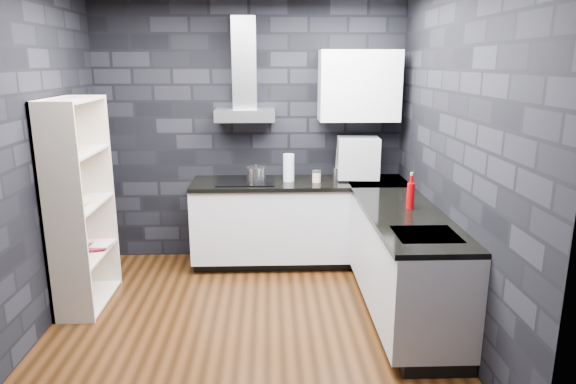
{
  "coord_description": "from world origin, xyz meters",
  "views": [
    {
      "loc": [
        0.2,
        -3.81,
        2.08
      ],
      "look_at": [
        0.35,
        0.45,
        1.0
      ],
      "focal_mm": 32.0,
      "sensor_mm": 36.0,
      "label": 1
    }
  ],
  "objects": [
    {
      "name": "fruit_bowl",
      "position": [
        -1.42,
        0.41,
        0.94
      ],
      "size": [
        0.21,
        0.21,
        0.05
      ],
      "primitive_type": "imported",
      "rotation": [
        0.0,
        0.0,
        0.05
      ],
      "color": "white",
      "rests_on": "bookshelf"
    },
    {
      "name": "utensil_crock",
      "position": [
        0.89,
        1.36,
        0.96
      ],
      "size": [
        0.1,
        0.1,
        0.12
      ],
      "primitive_type": "cylinder",
      "rotation": [
        0.0,
        0.0,
        0.1
      ],
      "color": "silver",
      "rests_on": "counter_back_top"
    },
    {
      "name": "wall_left",
      "position": [
        -1.62,
        0.0,
        1.35
      ],
      "size": [
        0.05,
        3.2,
        2.7
      ],
      "primitive_type": "cube",
      "color": "black",
      "rests_on": "ground"
    },
    {
      "name": "counter_right_cab",
      "position": [
        1.3,
        0.1,
        0.48
      ],
      "size": [
        0.6,
        1.8,
        0.76
      ],
      "primitive_type": "cube",
      "color": "silver",
      "rests_on": "ground"
    },
    {
      "name": "wall_front",
      "position": [
        0.0,
        -1.62,
        1.35
      ],
      "size": [
        3.2,
        0.05,
        2.7
      ],
      "primitive_type": "cube",
      "color": "black",
      "rests_on": "ground"
    },
    {
      "name": "wall_back",
      "position": [
        0.0,
        1.62,
        1.35
      ],
      "size": [
        3.2,
        0.05,
        2.7
      ],
      "primitive_type": "cube",
      "color": "black",
      "rests_on": "ground"
    },
    {
      "name": "counter_right_top",
      "position": [
        1.29,
        0.1,
        0.88
      ],
      "size": [
        0.62,
        1.8,
        0.04
      ],
      "primitive_type": "cube",
      "color": "black",
      "rests_on": "counter_right_cab"
    },
    {
      "name": "book_second",
      "position": [
        -1.4,
        0.62,
        0.59
      ],
      "size": [
        0.17,
        0.03,
        0.23
      ],
      "primitive_type": "imported",
      "rotation": [
        0.0,
        0.0,
        -0.05
      ],
      "color": "#B2B2B2",
      "rests_on": "bookshelf"
    },
    {
      "name": "sink_rim",
      "position": [
        1.3,
        -0.4,
        0.89
      ],
      "size": [
        0.44,
        0.4,
        0.01
      ],
      "primitive_type": "cube",
      "color": "#B2B3B7",
      "rests_on": "counter_right_top"
    },
    {
      "name": "bookshelf",
      "position": [
        -1.42,
        0.46,
        0.9
      ],
      "size": [
        0.55,
        0.86,
        1.8
      ],
      "primitive_type": "cube",
      "rotation": [
        0.0,
        0.0,
        0.29
      ],
      "color": "beige",
      "rests_on": "ground"
    },
    {
      "name": "book_red",
      "position": [
        -1.44,
        0.56,
        0.57
      ],
      "size": [
        0.16,
        0.06,
        0.21
      ],
      "primitive_type": "imported",
      "rotation": [
        0.0,
        0.0,
        0.23
      ],
      "color": "maroon",
      "rests_on": "bookshelf"
    },
    {
      "name": "cooktop",
      "position": [
        -0.05,
        1.3,
        0.91
      ],
      "size": [
        0.58,
        0.5,
        0.01
      ],
      "primitive_type": "cube",
      "color": "black",
      "rests_on": "counter_back_top"
    },
    {
      "name": "counter_back_top",
      "position": [
        0.5,
        1.29,
        0.88
      ],
      "size": [
        2.2,
        0.62,
        0.04
      ],
      "primitive_type": "cube",
      "color": "black",
      "rests_on": "counter_back_cab"
    },
    {
      "name": "upper_cabinet",
      "position": [
        1.1,
        1.43,
        1.85
      ],
      "size": [
        0.8,
        0.35,
        0.7
      ],
      "primitive_type": "cube",
      "color": "white",
      "rests_on": "wall_back"
    },
    {
      "name": "counter_corner_top",
      "position": [
        1.3,
        1.3,
        0.88
      ],
      "size": [
        0.62,
        0.62,
        0.04
      ],
      "primitive_type": "cube",
      "color": "black",
      "rests_on": "counter_right_cab"
    },
    {
      "name": "glass_vase",
      "position": [
        0.39,
        1.3,
        1.04
      ],
      "size": [
        0.14,
        0.14,
        0.28
      ],
      "primitive_type": "cylinder",
      "rotation": [
        0.0,
        0.0,
        -0.24
      ],
      "color": "white",
      "rests_on": "counter_back_top"
    },
    {
      "name": "toekick_back",
      "position": [
        0.5,
        1.34,
        0.05
      ],
      "size": [
        2.18,
        0.5,
        0.1
      ],
      "primitive_type": "cube",
      "color": "black",
      "rests_on": "ground"
    },
    {
      "name": "appliance_garage",
      "position": [
        1.1,
        1.37,
        1.12
      ],
      "size": [
        0.44,
        0.35,
        0.42
      ],
      "primitive_type": "cube",
      "rotation": [
        0.0,
        0.0,
        -0.07
      ],
      "color": "#AFB1B6",
      "rests_on": "counter_back_top"
    },
    {
      "name": "hood_body",
      "position": [
        -0.05,
        1.43,
        1.56
      ],
      "size": [
        0.6,
        0.34,
        0.12
      ],
      "primitive_type": "cube",
      "color": "#B2B3B7",
      "rests_on": "wall_back"
    },
    {
      "name": "counter_back_cab",
      "position": [
        0.5,
        1.3,
        0.48
      ],
      "size": [
        2.2,
        0.6,
        0.76
      ],
      "primitive_type": "cube",
      "color": "silver",
      "rests_on": "ground"
    },
    {
      "name": "pot",
      "position": [
        0.05,
        1.33,
        0.97
      ],
      "size": [
        0.24,
        0.24,
        0.12
      ],
      "primitive_type": "cylinder",
      "rotation": [
        0.0,
        0.0,
        0.26
      ],
      "color": "silver",
      "rests_on": "cooktop"
    },
    {
      "name": "hood_chimney",
      "position": [
        -0.05,
        1.5,
        2.07
      ],
      "size": [
        0.24,
        0.2,
        0.9
      ],
      "primitive_type": "cube",
      "color": "#B2B3B7",
      "rests_on": "hood_body"
    },
    {
      "name": "storage_jar",
      "position": [
        0.67,
        1.24,
        0.95
      ],
      "size": [
        0.1,
        0.1,
        0.1
      ],
      "primitive_type": "cylinder",
      "rotation": [
        0.0,
        0.0,
        0.24
      ],
      "color": "beige",
      "rests_on": "counter_back_top"
    },
    {
      "name": "toekick_right",
      "position": [
        1.34,
        0.1,
        0.05
      ],
      "size": [
        0.5,
        1.78,
        0.1
      ],
      "primitive_type": "cube",
      "color": "black",
      "rests_on": "ground"
    },
    {
      "name": "ground",
      "position": [
        0.0,
        0.0,
        0.0
      ],
      "size": [
        3.2,
        3.2,
        0.0
      ],
      "primitive_type": "plane",
      "color": "#3F210D"
    },
    {
      "name": "wall_right",
      "position": [
        1.62,
        0.0,
        1.35
      ],
      "size": [
        0.05,
        3.2,
        2.7
      ],
      "primitive_type": "cube",
      "color": "black",
      "rests_on": "ground"
    },
    {
      "name": "red_bottle",
      "position": [
        1.36,
        0.26,
        1.01
      ],
      "size": [
        0.08,
        0.08,
        0.21
      ],
      "primitive_type": "cylinder",
      "rotation": [
        0.0,
        0.0,
        -0.32
      ],
      "color": "#A10006",
      "rests_on": "counter_right_top"
    }
  ]
}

